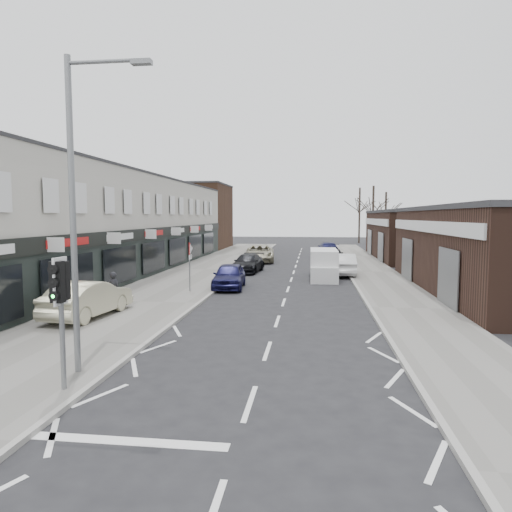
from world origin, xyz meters
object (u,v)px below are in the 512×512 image
(white_van, at_px, (324,265))
(parked_car_right_c, at_px, (328,249))
(warning_sign, at_px, (190,253))
(parked_car_left_b, at_px, (248,263))
(sedan_on_pavement, at_px, (88,299))
(traffic_light, at_px, (60,292))
(parked_car_left_c, at_px, (260,253))
(pedestrian, at_px, (114,290))
(street_lamp, at_px, (79,198))
(parked_car_right_b, at_px, (333,256))
(parked_car_right_a, at_px, (343,264))
(parked_car_left_a, at_px, (229,276))

(white_van, height_order, parked_car_right_c, white_van)
(warning_sign, relative_size, parked_car_left_b, 0.59)
(sedan_on_pavement, relative_size, parked_car_left_b, 0.97)
(traffic_light, xyz_separation_m, warning_sign, (-0.76, 14.02, -0.21))
(parked_car_right_c, bearing_deg, parked_car_left_c, 44.75)
(pedestrian, height_order, parked_car_left_b, pedestrian)
(street_lamp, height_order, parked_car_left_c, street_lamp)
(warning_sign, distance_m, parked_car_left_c, 17.39)
(traffic_light, xyz_separation_m, parked_car_right_c, (7.38, 38.84, -1.71))
(warning_sign, bearing_deg, parked_car_right_c, 71.85)
(parked_car_right_b, bearing_deg, warning_sign, 64.08)
(street_lamp, height_order, parked_car_right_b, street_lamp)
(pedestrian, relative_size, parked_car_right_a, 0.34)
(white_van, relative_size, parked_car_right_c, 1.03)
(warning_sign, relative_size, pedestrian, 1.69)
(white_van, bearing_deg, parked_car_left_a, -139.45)
(parked_car_right_c, bearing_deg, warning_sign, 66.64)
(parked_car_left_a, relative_size, parked_car_right_b, 1.00)
(parked_car_left_a, distance_m, parked_car_right_c, 23.75)
(white_van, distance_m, parked_car_right_b, 9.54)
(sedan_on_pavement, relative_size, pedestrian, 2.79)
(white_van, xyz_separation_m, parked_car_right_a, (1.39, 1.88, -0.15))
(traffic_light, distance_m, parked_car_right_a, 24.00)
(street_lamp, xyz_separation_m, parked_car_right_a, (8.03, 21.39, -3.85))
(parked_car_right_a, xyz_separation_m, parked_car_right_b, (-0.33, 7.60, -0.05))
(parked_car_right_a, distance_m, parked_car_right_b, 7.61)
(pedestrian, xyz_separation_m, parked_car_left_b, (3.94, 14.32, -0.25))
(sedan_on_pavement, height_order, parked_car_left_c, sedan_on_pavement)
(sedan_on_pavement, distance_m, pedestrian, 1.90)
(warning_sign, bearing_deg, street_lamp, -87.16)
(street_lamp, bearing_deg, parked_car_right_b, 75.13)
(parked_car_left_a, distance_m, parked_car_right_b, 15.69)
(parked_car_left_c, bearing_deg, warning_sign, -101.06)
(pedestrian, distance_m, parked_car_right_a, 17.19)
(warning_sign, distance_m, white_van, 9.98)
(traffic_light, bearing_deg, parked_car_right_c, 79.24)
(warning_sign, bearing_deg, parked_car_right_b, 62.77)
(street_lamp, bearing_deg, white_van, 71.21)
(parked_car_right_c, bearing_deg, sedan_on_pavement, 66.26)
(traffic_light, bearing_deg, parked_car_right_b, 75.93)
(parked_car_left_a, distance_m, parked_car_left_c, 15.29)
(traffic_light, relative_size, parked_car_right_b, 0.73)
(white_van, distance_m, parked_car_right_a, 2.34)
(pedestrian, height_order, parked_car_left_a, pedestrian)
(parked_car_right_a, bearing_deg, traffic_light, 71.41)
(white_van, distance_m, parked_car_left_c, 11.88)
(parked_car_left_b, height_order, parked_car_right_b, parked_car_right_b)
(sedan_on_pavement, height_order, pedestrian, pedestrian)
(pedestrian, height_order, parked_car_right_c, pedestrian)
(parked_car_left_a, xyz_separation_m, parked_car_left_c, (0.00, 15.29, 0.05))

